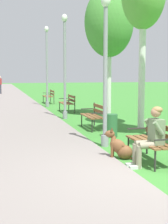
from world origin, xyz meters
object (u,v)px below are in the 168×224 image
Objects in this scene: park_bench_mid at (95,114)px; lamp_post_mid at (65,66)px; dog_brown at (120,147)px; lamp_post_near at (105,70)px; litter_bin at (111,126)px; lamp_post_far at (47,66)px; birch_tree_fourth at (109,23)px; park_bench_near at (153,139)px; park_bench_far at (68,102)px; pedestrian_distant at (0,85)px; park_bench_furthest at (49,95)px; person_seated_on_near_bench at (151,134)px.

park_bench_mid is 3.29m from lamp_post_mid.
dog_brown is 2.19m from lamp_post_near.
litter_bin is at bearing -82.76° from lamp_post_mid.
dog_brown is 0.17× the size of lamp_post_far.
dog_brown is at bearing -106.70° from birch_tree_fourth.
park_bench_near and park_bench_far have the same top height.
pedestrian_distant is at bearing 98.23° from park_bench_mid.
lamp_post_mid is 2.70m from birch_tree_fourth.
park_bench_furthest is 0.27× the size of birch_tree_fourth.
lamp_post_far is 0.81× the size of birch_tree_fourth.
pedestrian_distant reaches higher than park_bench_near.
lamp_post_near is at bearing -116.83° from litter_bin.
park_bench_furthest is at bearing 89.27° from person_seated_on_near_bench.
birch_tree_fourth is (1.70, 7.73, 3.38)m from person_seated_on_near_bench.
dog_brown is 0.46× the size of pedestrian_distant.
park_bench_far is at bearing 75.11° from lamp_post_mid.
park_bench_mid is at bearing 87.46° from person_seated_on_near_bench.
person_seated_on_near_bench is at bearing -92.00° from park_bench_far.
park_bench_far is 2.99m from lamp_post_mid.
park_bench_near is at bearing -87.85° from lamp_post_far.
lamp_post_far is 2.75× the size of pedestrian_distant.
lamp_post_far is at bearing 93.16° from litter_bin.
park_bench_furthest is at bearing -74.05° from pedestrian_distant.
park_bench_near is 2.14× the size of litter_bin.
birch_tree_fourth is at bearing 4.47° from lamp_post_mid.
park_bench_near reaches higher than litter_bin.
litter_bin is (0.27, 3.23, -0.33)m from person_seated_on_near_bench.
park_bench_far is 15.64m from pedestrian_distant.
lamp_post_mid is 4.76m from litter_bin.
lamp_post_near is at bearing 86.98° from dog_brown.
park_bench_near is at bearing -90.08° from park_bench_mid.
pedestrian_distant is (-3.01, 22.03, 0.49)m from litter_bin.
pedestrian_distant reaches higher than person_seated_on_near_bench.
pedestrian_distant is at bearing 96.75° from park_bench_near.
lamp_post_near is (-0.54, -2.76, 1.50)m from park_bench_mid.
lamp_post_far is at bearing 111.11° from birch_tree_fourth.
park_bench_near is 0.78m from dog_brown.
litter_bin is at bearing 75.02° from dog_brown.
birch_tree_fourth is at bearing -75.79° from pedestrian_distant.
park_bench_mid is 10.18m from park_bench_furthest.
park_bench_near is at bearing 56.91° from person_seated_on_near_bench.
birch_tree_fourth is (2.03, 5.67, 2.05)m from lamp_post_near.
lamp_post_mid is (0.12, 6.83, 1.98)m from dog_brown.
lamp_post_mid is at bearing -90.24° from lamp_post_far.
park_bench_far is 8.05m from lamp_post_near.
birch_tree_fourth reaches higher than park_bench_near.
litter_bin is at bearing -86.84° from lamp_post_far.
dog_brown is at bearing 118.37° from person_seated_on_near_bench.
park_bench_furthest is 0.91× the size of pedestrian_distant.
lamp_post_mid is 0.95× the size of lamp_post_far.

